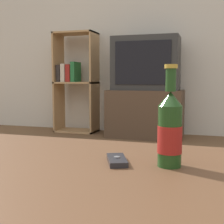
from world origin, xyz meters
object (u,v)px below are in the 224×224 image
Objects in this scene: television at (146,64)px; cell_phone at (117,160)px; tv_stand at (145,114)px; bookshelf at (74,80)px; beer_bottle at (170,129)px.

television reaches higher than cell_phone.
bookshelf reaches higher than tv_stand.
beer_bottle is 2.19× the size of cell_phone.
bookshelf is 3.06m from cell_phone.
tv_stand reaches higher than cell_phone.
television is at bearing -90.00° from tv_stand.
cell_phone is at bearing -80.36° from tv_stand.
bookshelf reaches higher than cell_phone.
television is 2.81× the size of beer_bottle.
beer_bottle is 0.16m from cell_phone.
beer_bottle reaches higher than cell_phone.
beer_bottle is (0.58, -2.63, -0.29)m from television.
cell_phone is (1.35, -2.74, -0.20)m from bookshelf.
tv_stand is 0.98m from bookshelf.
bookshelf reaches higher than beer_bottle.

